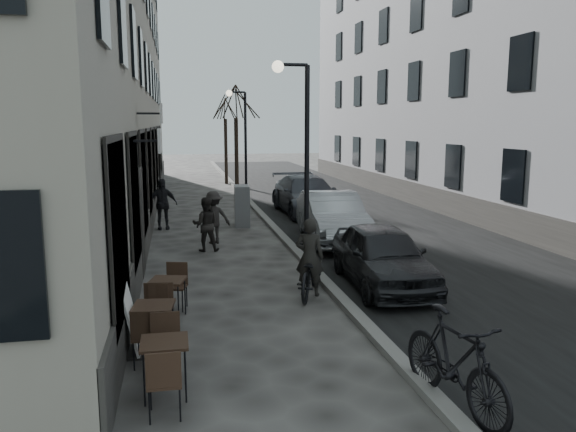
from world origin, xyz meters
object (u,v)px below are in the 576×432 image
object	(u,v)px
tree_near	(236,102)
bistro_set_b	(154,323)
tree_far	(225,106)
moped	(455,362)
car_mid	(332,217)
bistro_set_a	(165,362)
streetlamp_near	(300,145)
sign_board	(133,326)
pedestrian_far	(162,204)
car_far	(307,195)
streetlamp_far	(242,134)
bicycle	(309,272)
utility_cabinet	(242,206)
bistro_set_c	(168,295)
pedestrian_mid	(214,217)
car_near	(383,256)
pedestrian_near	(206,224)

from	to	relation	value
tree_near	bistro_set_b	world-z (taller)	tree_near
tree_far	moped	bearing A→B (deg)	-89.08
tree_near	car_mid	world-z (taller)	tree_near
bistro_set_a	streetlamp_near	bearing A→B (deg)	61.36
streetlamp_near	car_mid	bearing A→B (deg)	62.53
bistro_set_a	sign_board	xyz separation A→B (m)	(-0.52, 1.55, -0.02)
pedestrian_far	car_far	world-z (taller)	pedestrian_far
streetlamp_far	bistro_set_b	bearing A→B (deg)	-101.65
streetlamp_far	pedestrian_far	size ratio (longest dim) A/B	2.87
streetlamp_far	bicycle	world-z (taller)	streetlamp_far
utility_cabinet	pedestrian_far	world-z (taller)	pedestrian_far
bistro_set_b	pedestrian_far	size ratio (longest dim) A/B	0.90
bistro_set_b	car_far	size ratio (longest dim) A/B	0.30
bistro_set_b	bistro_set_c	size ratio (longest dim) A/B	1.00
tree_far	bistro_set_c	world-z (taller)	tree_far
car_far	streetlamp_near	bearing A→B (deg)	-105.89
pedestrian_far	car_mid	bearing A→B (deg)	-37.68
sign_board	pedestrian_far	bearing A→B (deg)	91.11
bistro_set_a	moped	size ratio (longest dim) A/B	0.73
streetlamp_near	tree_near	distance (m)	15.08
tree_near	car_far	world-z (taller)	tree_near
sign_board	utility_cabinet	size ratio (longest dim) A/B	0.77
sign_board	moped	bearing A→B (deg)	-30.06
tree_near	sign_board	world-z (taller)	tree_near
sign_board	car_mid	size ratio (longest dim) A/B	0.24
tree_far	car_far	size ratio (longest dim) A/B	1.08
streetlamp_near	streetlamp_far	distance (m)	12.00
bistro_set_c	car_far	world-z (taller)	car_far
pedestrian_mid	car_mid	world-z (taller)	pedestrian_mid
utility_cabinet	bistro_set_c	bearing A→B (deg)	-100.12
streetlamp_near	car_mid	size ratio (longest dim) A/B	1.09
bicycle	car_mid	xyz separation A→B (m)	(1.98, 5.23, 0.25)
bistro_set_a	car_near	bearing A→B (deg)	42.45
pedestrian_near	bistro_set_b	bearing A→B (deg)	84.85
streetlamp_near	streetlamp_far	world-z (taller)	same
pedestrian_near	moped	bearing A→B (deg)	109.64
sign_board	pedestrian_far	world-z (taller)	pedestrian_far
tree_far	sign_board	xyz separation A→B (m)	(-3.73, -25.22, -4.21)
car_far	tree_near	bearing A→B (deg)	108.30
sign_board	pedestrian_mid	world-z (taller)	pedestrian_mid
tree_far	pedestrian_far	world-z (taller)	tree_far
sign_board	bicycle	world-z (taller)	sign_board
moped	pedestrian_mid	bearing A→B (deg)	92.97
sign_board	tree_far	bearing A→B (deg)	83.92
pedestrian_near	moped	world-z (taller)	pedestrian_near
pedestrian_far	tree_near	bearing A→B (deg)	60.74
pedestrian_mid	moped	bearing A→B (deg)	91.47
bicycle	car_mid	distance (m)	5.60
streetlamp_far	car_near	bearing A→B (deg)	-83.14
streetlamp_far	pedestrian_mid	size ratio (longest dim) A/B	3.15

